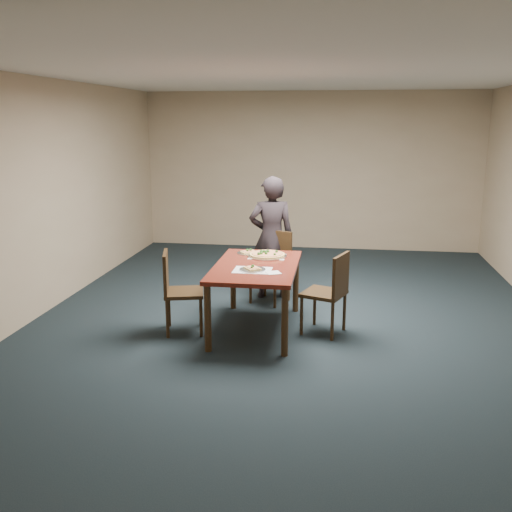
# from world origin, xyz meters

# --- Properties ---
(ground) EXTENTS (8.00, 8.00, 0.00)m
(ground) POSITION_xyz_m (0.00, 0.00, 0.00)
(ground) COLOR black
(ground) RESTS_ON ground
(room_shell) EXTENTS (8.00, 8.00, 8.00)m
(room_shell) POSITION_xyz_m (0.00, 0.00, 1.74)
(room_shell) COLOR tan
(room_shell) RESTS_ON ground
(dining_table) EXTENTS (0.90, 1.50, 0.75)m
(dining_table) POSITION_xyz_m (-0.35, -0.34, 0.66)
(dining_table) COLOR #561811
(dining_table) RESTS_ON ground
(chair_far) EXTENTS (0.55, 0.55, 0.91)m
(chair_far) POSITION_xyz_m (-0.29, 0.74, 0.52)
(chair_far) COLOR black
(chair_far) RESTS_ON ground
(chair_left) EXTENTS (0.51, 0.51, 0.91)m
(chair_left) POSITION_xyz_m (-1.21, -0.54, 0.52)
(chair_left) COLOR black
(chair_left) RESTS_ON ground
(chair_right) EXTENTS (0.54, 0.54, 0.91)m
(chair_right) POSITION_xyz_m (0.47, -0.35, 0.52)
(chair_right) COLOR black
(chair_right) RESTS_ON ground
(diner) EXTENTS (0.65, 0.49, 1.61)m
(diner) POSITION_xyz_m (-0.33, 0.90, 0.80)
(diner) COLOR black
(diner) RESTS_ON ground
(placemat_main) EXTENTS (0.42, 0.32, 0.00)m
(placemat_main) POSITION_xyz_m (-0.28, 0.06, 0.75)
(placemat_main) COLOR white
(placemat_main) RESTS_ON dining_table
(placemat_near) EXTENTS (0.40, 0.30, 0.00)m
(placemat_near) POSITION_xyz_m (-0.36, -0.57, 0.75)
(placemat_near) COLOR white
(placemat_near) RESTS_ON dining_table
(pizza_pan) EXTENTS (0.45, 0.45, 0.07)m
(pizza_pan) POSITION_xyz_m (-0.28, 0.06, 0.77)
(pizza_pan) COLOR silver
(pizza_pan) RESTS_ON dining_table
(slice_plate_near) EXTENTS (0.28, 0.28, 0.06)m
(slice_plate_near) POSITION_xyz_m (-0.36, -0.57, 0.76)
(slice_plate_near) COLOR silver
(slice_plate_near) RESTS_ON dining_table
(slice_plate_far) EXTENTS (0.28, 0.28, 0.06)m
(slice_plate_far) POSITION_xyz_m (-0.52, 0.19, 0.76)
(slice_plate_far) COLOR silver
(slice_plate_far) RESTS_ON dining_table
(napkin) EXTENTS (0.19, 0.19, 0.01)m
(napkin) POSITION_xyz_m (-0.12, -0.66, 0.75)
(napkin) COLOR white
(napkin) RESTS_ON dining_table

